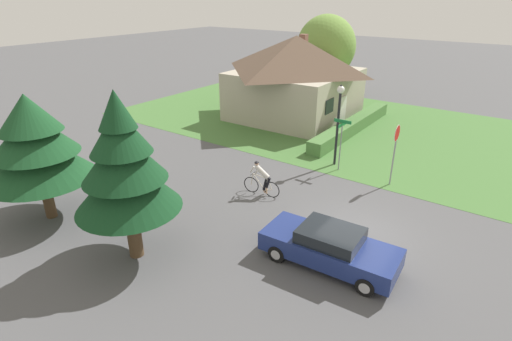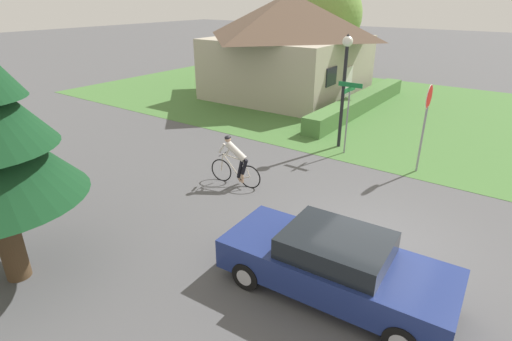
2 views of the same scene
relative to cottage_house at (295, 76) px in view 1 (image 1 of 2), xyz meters
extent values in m
plane|color=#515154|center=(-11.95, -9.96, -2.93)|extent=(140.00, 140.00, 0.00)
cube|color=#477538|center=(0.23, -5.96, -2.93)|extent=(16.00, 36.00, 0.01)
cube|color=#B2A893|center=(0.00, 0.00, -1.28)|extent=(7.90, 7.54, 3.31)
pyramid|color=brown|center=(0.00, 0.00, 1.55)|extent=(8.53, 8.15, 2.34)
cube|color=silver|center=(0.04, -3.75, -1.93)|extent=(0.90, 0.07, 2.00)
cube|color=black|center=(-2.14, -3.78, -1.11)|extent=(1.10, 0.07, 0.90)
cube|color=brown|center=(2.33, 0.77, 2.18)|extent=(0.51, 0.51, 0.80)
cube|color=#4C7A3D|center=(-0.88, -4.88, -2.53)|extent=(10.57, 0.90, 0.80)
cube|color=navy|center=(-14.27, -9.83, -2.34)|extent=(1.98, 4.57, 0.64)
cube|color=black|center=(-14.27, -9.83, -1.81)|extent=(1.64, 2.05, 0.42)
cylinder|color=black|center=(-15.11, -8.34, -2.63)|extent=(0.32, 0.62, 0.60)
cylinder|color=#ADADB2|center=(-15.11, -8.34, -2.63)|extent=(0.32, 0.36, 0.35)
cylinder|color=black|center=(-13.59, -8.27, -2.63)|extent=(0.32, 0.62, 0.60)
cylinder|color=#ADADB2|center=(-13.59, -8.27, -2.63)|extent=(0.32, 0.36, 0.35)
cylinder|color=black|center=(-14.96, -11.39, -2.63)|extent=(0.32, 0.62, 0.60)
cylinder|color=#ADADB2|center=(-14.96, -11.39, -2.63)|extent=(0.32, 0.36, 0.35)
cylinder|color=black|center=(-13.43, -11.31, -2.63)|extent=(0.32, 0.62, 0.60)
cylinder|color=#ADADB2|center=(-13.43, -11.31, -2.63)|extent=(0.32, 0.36, 0.35)
torus|color=black|center=(-11.40, -5.64, -2.57)|extent=(0.13, 0.75, 0.75)
torus|color=black|center=(-11.52, -4.60, -2.57)|extent=(0.13, 0.75, 0.75)
cylinder|color=beige|center=(-11.43, -5.38, -2.40)|extent=(0.06, 0.18, 0.61)
cylinder|color=beige|center=(-11.48, -5.00, -2.35)|extent=(0.11, 0.65, 0.73)
cylinder|color=beige|center=(-11.47, -5.07, -2.05)|extent=(0.12, 0.78, 0.13)
cylinder|color=beige|center=(-11.42, -5.48, -2.64)|extent=(0.08, 0.35, 0.16)
cylinder|color=beige|center=(-11.41, -5.55, -2.33)|extent=(0.05, 0.22, 0.49)
cylinder|color=beige|center=(-11.52, -4.65, -2.29)|extent=(0.05, 0.12, 0.58)
cylinder|color=black|center=(-11.51, -4.69, -2.00)|extent=(0.44, 0.07, 0.02)
ellipsoid|color=black|center=(-11.42, -5.46, -2.07)|extent=(0.10, 0.21, 0.05)
cylinder|color=black|center=(-11.43, -5.46, -2.28)|extent=(0.14, 0.26, 0.52)
cylinder|color=black|center=(-11.43, -5.30, -2.36)|extent=(0.14, 0.26, 0.67)
cylinder|color=tan|center=(-11.44, -5.39, -2.67)|extent=(0.08, 0.08, 0.30)
cylinder|color=tan|center=(-11.39, -5.23, -2.76)|extent=(0.17, 0.08, 0.21)
cylinder|color=silver|center=(-11.46, -5.17, -1.83)|extent=(0.30, 0.73, 0.59)
cylinder|color=silver|center=(-11.50, -4.92, -1.82)|extent=(0.10, 0.26, 0.36)
cylinder|color=silver|center=(-11.50, -4.64, -1.82)|extent=(0.10, 0.26, 0.36)
sphere|color=tan|center=(-11.49, -4.88, -1.48)|extent=(0.19, 0.19, 0.19)
ellipsoid|color=black|center=(-11.49, -4.88, -1.43)|extent=(0.22, 0.18, 0.12)
cylinder|color=gray|center=(-7.09, -9.48, -1.81)|extent=(0.07, 0.07, 2.24)
cylinder|color=red|center=(-7.09, -9.48, -0.38)|extent=(0.73, 0.04, 0.73)
cylinder|color=silver|center=(-7.09, -9.48, -0.38)|extent=(0.77, 0.04, 0.77)
cylinder|color=black|center=(-6.41, -6.30, -1.03)|extent=(0.13, 0.13, 3.80)
sphere|color=white|center=(-6.41, -6.30, 1.04)|extent=(0.38, 0.38, 0.38)
cone|color=black|center=(-6.41, -6.30, 1.23)|extent=(0.23, 0.23, 0.15)
cylinder|color=gray|center=(-6.93, -6.77, -1.75)|extent=(0.06, 0.06, 2.35)
cube|color=#197238|center=(-6.93, -6.77, -0.52)|extent=(0.90, 0.03, 0.16)
cube|color=#197238|center=(-6.93, -6.77, -0.36)|extent=(0.03, 0.90, 0.16)
cylinder|color=#4C3823|center=(-17.69, -4.21, -1.99)|extent=(0.48, 0.48, 1.88)
cone|color=#143D1E|center=(-17.69, -4.21, -0.12)|extent=(3.42, 3.42, 1.87)
cone|color=#143D1E|center=(-17.69, -4.21, 0.80)|extent=(2.67, 2.67, 1.65)
cone|color=#143D1E|center=(-17.69, -4.21, 1.59)|extent=(1.91, 1.91, 1.42)
cone|color=#143D1E|center=(-17.69, -4.21, 2.26)|extent=(1.16, 1.16, 1.20)
cylinder|color=#4C3823|center=(-18.02, 0.68, -2.06)|extent=(0.42, 0.42, 1.73)
cone|color=#194723|center=(-18.02, 0.68, -0.27)|extent=(4.03, 4.03, 1.84)
cone|color=#194723|center=(-18.02, 0.68, 0.63)|extent=(3.14, 3.14, 1.62)
cone|color=#194723|center=(-18.02, 0.68, 1.41)|extent=(2.26, 2.26, 1.40)
cylinder|color=#4C3823|center=(6.79, 1.11, -1.88)|extent=(0.25, 0.25, 2.10)
ellipsoid|color=olive|center=(6.79, 1.11, 1.24)|extent=(4.86, 4.86, 5.11)
camera|label=1|loc=(-24.57, -14.24, 5.42)|focal=28.00mm
camera|label=2|loc=(-20.33, -12.29, 2.54)|focal=28.00mm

